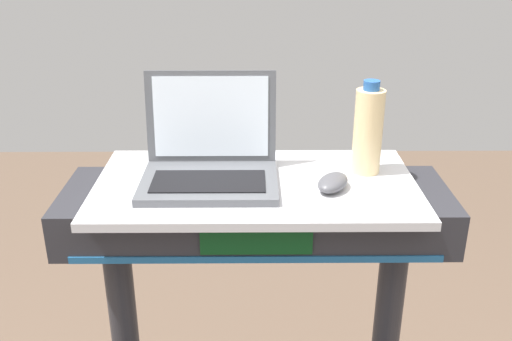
{
  "coord_description": "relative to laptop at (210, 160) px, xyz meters",
  "views": [
    {
      "loc": [
        -0.01,
        -0.5,
        1.76
      ],
      "look_at": [
        0.0,
        0.65,
        1.26
      ],
      "focal_mm": 40.32,
      "sensor_mm": 36.0,
      "label": 1
    }
  ],
  "objects": [
    {
      "name": "desk_board",
      "position": [
        0.11,
        -0.02,
        -0.06
      ],
      "size": [
        0.74,
        0.4,
        0.02
      ],
      "primitive_type": "cube",
      "color": "silver",
      "rests_on": "treadmill_base"
    },
    {
      "name": "laptop",
      "position": [
        0.0,
        0.0,
        0.0
      ],
      "size": [
        0.31,
        0.25,
        0.23
      ],
      "rotation": [
        0.0,
        0.0,
        -0.04
      ],
      "color": "#515459",
      "rests_on": "desk_board"
    },
    {
      "name": "computer_mouse",
      "position": [
        0.28,
        -0.06,
        -0.03
      ],
      "size": [
        0.1,
        0.12,
        0.03
      ],
      "primitive_type": "ellipsoid",
      "rotation": [
        0.0,
        0.0,
        -0.52
      ],
      "color": "#4C4C51",
      "rests_on": "desk_board"
    },
    {
      "name": "water_bottle",
      "position": [
        0.37,
        0.04,
        0.06
      ],
      "size": [
        0.07,
        0.07,
        0.22
      ],
      "color": "beige",
      "rests_on": "desk_board"
    }
  ]
}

